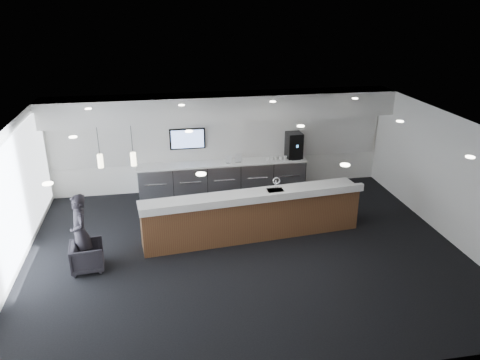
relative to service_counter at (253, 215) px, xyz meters
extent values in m
plane|color=black|center=(-0.32, -0.73, -0.57)|extent=(10.00, 10.00, 0.00)
cube|color=black|center=(-0.32, -0.73, 2.43)|extent=(10.00, 8.00, 0.02)
cube|color=white|center=(-0.32, 3.27, 0.93)|extent=(10.00, 0.02, 3.00)
cube|color=white|center=(-5.32, -0.73, 0.93)|extent=(0.02, 8.00, 3.00)
cube|color=white|center=(4.68, -0.73, 0.93)|extent=(0.02, 8.00, 3.00)
cube|color=silver|center=(-0.32, 2.82, 2.08)|extent=(10.00, 0.90, 0.70)
cube|color=silver|center=(-0.32, 3.24, 1.03)|extent=(9.80, 0.06, 1.40)
cube|color=white|center=(-5.28, -0.73, 0.93)|extent=(0.04, 7.36, 2.55)
cube|color=#A0A3A9|center=(-0.32, 2.91, -0.12)|extent=(5.00, 0.60, 0.90)
cube|color=white|center=(-0.32, 2.91, 0.35)|extent=(5.06, 0.66, 0.05)
cylinder|color=silver|center=(-2.32, 2.59, -0.08)|extent=(0.60, 0.02, 0.02)
cylinder|color=silver|center=(-1.32, 2.59, -0.08)|extent=(0.60, 0.02, 0.02)
cylinder|color=silver|center=(-0.32, 2.59, -0.08)|extent=(0.60, 0.02, 0.02)
cylinder|color=silver|center=(0.68, 2.59, -0.08)|extent=(0.60, 0.02, 0.02)
cylinder|color=silver|center=(1.68, 2.59, -0.08)|extent=(0.60, 0.02, 0.02)
cube|color=black|center=(-1.32, 3.18, 1.08)|extent=(1.05, 0.07, 0.62)
cube|color=blue|center=(-1.32, 3.14, 1.08)|extent=(0.95, 0.01, 0.54)
cylinder|color=#FBF0C3|center=(-2.72, 0.07, 1.68)|extent=(0.12, 0.12, 0.30)
cylinder|color=#FBF0C3|center=(-3.42, 0.07, 1.68)|extent=(0.12, 0.12, 0.30)
cube|color=brown|center=(0.00, 0.01, -0.05)|extent=(5.42, 1.29, 1.05)
cube|color=white|center=(0.00, 0.01, 0.51)|extent=(5.51, 1.38, 0.06)
cube|color=white|center=(0.04, -0.40, 0.60)|extent=(5.44, 0.67, 0.18)
cylinder|color=silver|center=(0.61, 0.17, 0.68)|extent=(0.04, 0.04, 0.28)
torus|color=silver|center=(0.61, 0.11, 0.82)|extent=(0.19, 0.05, 0.19)
cube|color=black|center=(1.88, 2.97, 0.77)|extent=(0.46, 0.52, 0.78)
cube|color=silver|center=(1.88, 2.70, 0.39)|extent=(0.28, 0.12, 0.02)
cube|color=silver|center=(-0.15, 2.79, 0.49)|extent=(0.17, 0.06, 0.24)
cube|color=silver|center=(0.14, 2.82, 0.51)|extent=(0.20, 0.04, 0.27)
imported|color=black|center=(-3.84, -0.86, -0.26)|extent=(0.76, 0.74, 0.63)
imported|color=black|center=(-3.93, -0.75, 0.28)|extent=(0.61, 0.73, 1.72)
imported|color=white|center=(1.58, 2.82, 0.43)|extent=(0.11, 0.11, 0.10)
imported|color=white|center=(1.44, 2.82, 0.43)|extent=(0.15, 0.15, 0.10)
imported|color=white|center=(1.30, 2.82, 0.43)|extent=(0.13, 0.13, 0.10)
imported|color=white|center=(1.16, 2.82, 0.43)|extent=(0.14, 0.14, 0.10)
imported|color=white|center=(1.02, 2.82, 0.43)|extent=(0.15, 0.15, 0.10)
camera|label=1|loc=(-2.12, -10.11, 5.03)|focal=35.00mm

